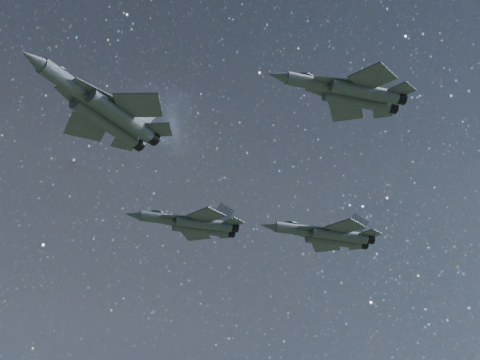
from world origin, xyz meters
TOP-DOWN VIEW (x-y plane):
  - jet_lead at (-16.40, -4.87)m, footprint 18.57×12.39m
  - jet_left at (7.17, 14.27)m, footprint 16.76×11.16m
  - jet_right at (4.19, -19.82)m, footprint 15.72×10.51m
  - jet_slot at (22.97, 3.51)m, footprint 17.42×11.61m

SIDE VIEW (x-z plane):
  - jet_slot at x=22.97m, z-range 157.24..161.66m
  - jet_lead at x=-16.40m, z-range 157.64..162.35m
  - jet_left at x=7.17m, z-range 158.67..162.93m
  - jet_right at x=4.19m, z-range 160.58..164.56m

